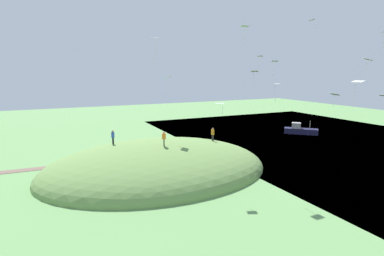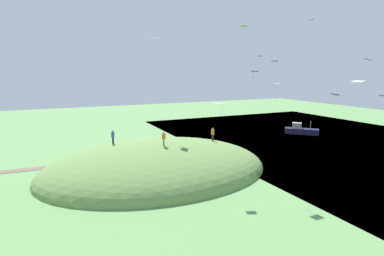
% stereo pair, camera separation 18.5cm
% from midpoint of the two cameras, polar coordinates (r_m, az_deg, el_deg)
% --- Properties ---
extents(ground_plane, '(160.00, 160.00, 0.00)m').
position_cam_midpoint_polar(ground_plane, '(41.97, 4.16, -6.94)').
color(ground_plane, '#649453').
extents(lake_water, '(48.62, 80.00, 0.40)m').
position_cam_midpoint_polar(lake_water, '(59.46, 27.28, -3.11)').
color(lake_water, '#2B4E71').
rests_on(lake_water, ground_plane).
extents(grass_hill, '(28.94, 21.74, 7.30)m').
position_cam_midpoint_polar(grass_hill, '(40.18, -6.30, -7.78)').
color(grass_hill, '#6A8E4A').
rests_on(grass_hill, ground_plane).
extents(dirt_path, '(15.75, 2.16, 0.04)m').
position_cam_midpoint_polar(dirt_path, '(45.60, -29.51, -6.86)').
color(dirt_path, brown).
rests_on(dirt_path, ground_plane).
extents(boat_on_lake, '(5.89, 5.92, 2.73)m').
position_cam_midpoint_polar(boat_on_lake, '(66.38, 19.43, -0.41)').
color(boat_on_lake, '#1B1939').
rests_on(boat_on_lake, lake_water).
extents(person_with_child, '(0.60, 0.60, 1.78)m').
position_cam_midpoint_polar(person_with_child, '(37.46, -5.08, -1.63)').
color(person_with_child, '#2E372B').
rests_on(person_with_child, grass_hill).
extents(person_near_shore, '(0.44, 0.44, 1.83)m').
position_cam_midpoint_polar(person_near_shore, '(40.72, -14.21, -1.31)').
color(person_near_shore, black).
rests_on(person_near_shore, grass_hill).
extents(person_walking_path, '(0.53, 0.53, 1.82)m').
position_cam_midpoint_polar(person_walking_path, '(42.93, 3.96, -0.87)').
color(person_walking_path, '#2E2B2C').
rests_on(person_walking_path, grass_hill).
extents(kite_0, '(0.65, 0.75, 1.52)m').
position_cam_midpoint_polar(kite_0, '(34.33, 31.74, 14.51)').
color(kite_0, white).
extents(kite_1, '(1.33, 1.32, 1.61)m').
position_cam_midpoint_polar(kite_1, '(32.51, 29.66, 10.81)').
color(kite_1, silver).
extents(kite_2, '(0.58, 0.77, 1.64)m').
position_cam_midpoint_polar(kite_2, '(34.40, 31.72, 4.88)').
color(kite_2, white).
extents(kite_3, '(0.97, 0.82, 1.98)m').
position_cam_midpoint_polar(kite_3, '(36.84, 15.04, 11.56)').
color(kite_3, white).
extents(kite_4, '(1.33, 1.27, 2.06)m').
position_cam_midpoint_polar(kite_4, '(48.29, 11.52, 10.05)').
color(kite_4, white).
extents(kite_5, '(0.84, 0.85, 1.97)m').
position_cam_midpoint_polar(kite_5, '(39.70, 12.49, 12.51)').
color(kite_5, white).
extents(kite_6, '(0.77, 1.02, 2.24)m').
position_cam_midpoint_polar(kite_6, '(40.10, 15.50, 7.61)').
color(kite_6, white).
extents(kite_7, '(0.84, 1.11, 2.04)m').
position_cam_midpoint_polar(kite_7, '(32.21, 28.27, 7.36)').
color(kite_7, silver).
extents(kite_8, '(1.07, 0.92, 1.19)m').
position_cam_midpoint_polar(kite_8, '(32.62, 5.20, 4.42)').
color(kite_8, white).
extents(kite_9, '(0.93, 0.95, 1.14)m').
position_cam_midpoint_polar(kite_9, '(33.72, 21.25, 17.94)').
color(kite_9, white).
extents(kite_10, '(1.26, 1.33, 2.34)m').
position_cam_midpoint_polar(kite_10, '(41.47, -4.31, 9.17)').
color(kite_10, white).
extents(kite_11, '(1.08, 0.78, 2.26)m').
position_cam_midpoint_polar(kite_11, '(38.19, 9.76, 17.75)').
color(kite_11, white).
extents(kite_12, '(0.75, 0.65, 1.73)m').
position_cam_midpoint_polar(kite_12, '(23.81, -6.62, 15.64)').
color(kite_12, silver).
extents(kite_13, '(0.66, 0.96, 1.55)m').
position_cam_midpoint_polar(kite_13, '(37.02, 24.86, 5.54)').
color(kite_13, white).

